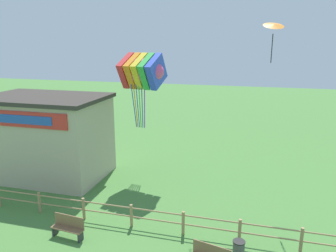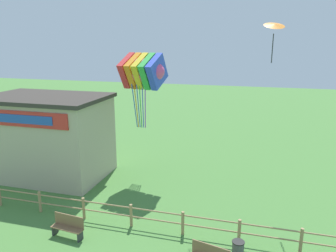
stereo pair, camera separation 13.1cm
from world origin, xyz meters
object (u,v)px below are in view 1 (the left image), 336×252
object	(u,v)px
park_bench_by_building	(68,226)
kite_rainbow_parafoil	(142,71)
seaside_building	(47,136)
kite_orange_delta	(274,26)
trash_bin	(239,249)

from	to	relation	value
park_bench_by_building	kite_rainbow_parafoil	bearing A→B (deg)	84.52
park_bench_by_building	kite_rainbow_parafoil	world-z (taller)	kite_rainbow_parafoil
seaside_building	park_bench_by_building	world-z (taller)	seaside_building
seaside_building	kite_orange_delta	bearing A→B (deg)	3.43
seaside_building	kite_rainbow_parafoil	distance (m)	7.45
kite_rainbow_parafoil	kite_orange_delta	xyz separation A→B (m)	(7.60, -1.22, 2.56)
kite_rainbow_parafoil	trash_bin	bearing A→B (deg)	-48.40
seaside_building	park_bench_by_building	size ratio (longest dim) A/B	4.84
kite_rainbow_parafoil	kite_orange_delta	world-z (taller)	kite_orange_delta
trash_bin	kite_rainbow_parafoil	distance (m)	11.93
park_bench_by_building	trash_bin	world-z (taller)	park_bench_by_building
park_bench_by_building	kite_rainbow_parafoil	distance (m)	10.21
trash_bin	kite_orange_delta	distance (m)	10.99
park_bench_by_building	kite_orange_delta	size ratio (longest dim) A/B	0.74
seaside_building	kite_rainbow_parafoil	xyz separation A→B (m)	(5.87, 2.03, 4.11)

